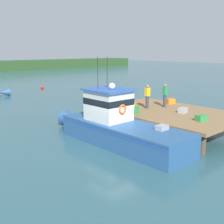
% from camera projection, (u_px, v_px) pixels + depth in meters
% --- Properties ---
extents(ground_plane, '(200.00, 200.00, 0.00)m').
position_uv_depth(ground_plane, '(115.00, 144.00, 16.11)').
color(ground_plane, '#2D5660').
extents(dock, '(6.00, 9.00, 1.20)m').
position_uv_depth(dock, '(168.00, 113.00, 19.04)').
color(dock, '#4C3D2D').
rests_on(dock, ground).
extents(main_fishing_boat, '(2.55, 9.80, 4.80)m').
position_uv_depth(main_fishing_boat, '(116.00, 125.00, 16.11)').
color(main_fishing_boat, '#285184').
rests_on(main_fishing_boat, ground).
extents(crate_single_by_cleat, '(0.68, 0.55, 0.33)m').
position_uv_depth(crate_single_by_cleat, '(201.00, 118.00, 16.32)').
color(crate_single_by_cleat, '#2D8442').
rests_on(crate_single_by_cleat, dock).
extents(crate_single_far, '(0.68, 0.55, 0.45)m').
position_uv_depth(crate_single_far, '(134.00, 110.00, 18.09)').
color(crate_single_far, '#2D8442').
rests_on(crate_single_far, dock).
extents(crate_stack_mid_dock, '(0.70, 0.60, 0.38)m').
position_uv_depth(crate_stack_mid_dock, '(170.00, 101.00, 21.54)').
color(crate_stack_mid_dock, orange).
rests_on(crate_stack_mid_dock, dock).
extents(crate_stack_near_edge, '(0.67, 0.55, 0.32)m').
position_uv_depth(crate_stack_near_edge, '(183.00, 110.00, 18.45)').
color(crate_stack_near_edge, '#9E9EA3').
rests_on(crate_stack_near_edge, dock).
extents(bait_bucket, '(0.32, 0.32, 0.34)m').
position_uv_depth(bait_bucket, '(133.00, 105.00, 20.26)').
color(bait_bucket, yellow).
rests_on(bait_bucket, dock).
extents(deckhand_by_the_boat, '(0.36, 0.22, 1.63)m').
position_uv_depth(deckhand_by_the_boat, '(147.00, 96.00, 19.66)').
color(deckhand_by_the_boat, '#383842').
rests_on(deckhand_by_the_boat, dock).
extents(deckhand_further_back, '(0.36, 0.22, 1.63)m').
position_uv_depth(deckhand_further_back, '(165.00, 95.00, 20.12)').
color(deckhand_further_back, '#383842').
rests_on(deckhand_further_back, dock).
extents(mooring_buoy_channel_marker, '(0.46, 0.46, 0.46)m').
position_uv_depth(mooring_buoy_channel_marker, '(42.00, 87.00, 38.81)').
color(mooring_buoy_channel_marker, red).
rests_on(mooring_buoy_channel_marker, ground).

